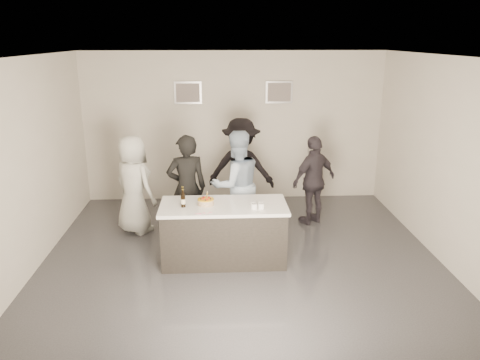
% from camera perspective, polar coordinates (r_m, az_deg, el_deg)
% --- Properties ---
extents(floor, '(6.00, 6.00, 0.00)m').
position_cam_1_polar(floor, '(7.12, 0.20, -10.07)').
color(floor, '#3D3D42').
rests_on(floor, ground).
extents(ceiling, '(6.00, 6.00, 0.00)m').
position_cam_1_polar(ceiling, '(6.34, 0.23, 14.81)').
color(ceiling, white).
extents(wall_back, '(6.00, 0.04, 3.00)m').
position_cam_1_polar(wall_back, '(9.50, -0.76, 6.45)').
color(wall_back, silver).
rests_on(wall_back, ground).
extents(wall_front, '(6.00, 0.04, 3.00)m').
position_cam_1_polar(wall_front, '(3.78, 2.71, -10.53)').
color(wall_front, silver).
rests_on(wall_front, ground).
extents(wall_left, '(0.04, 6.00, 3.00)m').
position_cam_1_polar(wall_left, '(7.08, -24.80, 1.16)').
color(wall_left, silver).
rests_on(wall_left, ground).
extents(wall_right, '(0.04, 6.00, 3.00)m').
position_cam_1_polar(wall_right, '(7.37, 24.22, 1.81)').
color(wall_right, silver).
rests_on(wall_right, ground).
extents(picture_left, '(0.54, 0.04, 0.44)m').
position_cam_1_polar(picture_left, '(9.38, -6.37, 10.53)').
color(picture_left, '#B2B2B7').
rests_on(picture_left, wall_back).
extents(picture_right, '(0.54, 0.04, 0.44)m').
position_cam_1_polar(picture_right, '(9.44, 4.79, 10.62)').
color(picture_right, '#B2B2B7').
rests_on(picture_right, wall_back).
extents(bar_counter, '(1.86, 0.86, 0.90)m').
position_cam_1_polar(bar_counter, '(7.02, -1.99, -6.44)').
color(bar_counter, white).
rests_on(bar_counter, ground).
extents(cake, '(0.24, 0.24, 0.08)m').
position_cam_1_polar(cake, '(6.85, -4.19, -2.72)').
color(cake, gold).
rests_on(cake, bar_counter).
extents(beer_bottle_a, '(0.07, 0.07, 0.26)m').
position_cam_1_polar(beer_bottle_a, '(6.87, -6.98, -1.90)').
color(beer_bottle_a, black).
rests_on(beer_bottle_a, bar_counter).
extents(beer_bottle_b, '(0.07, 0.07, 0.26)m').
position_cam_1_polar(beer_bottle_b, '(6.76, -6.96, -2.24)').
color(beer_bottle_b, black).
rests_on(beer_bottle_b, bar_counter).
extents(tumbler_cluster, '(0.19, 0.19, 0.08)m').
position_cam_1_polar(tumbler_cluster, '(6.72, 2.13, -3.05)').
color(tumbler_cluster, '#C06E12').
rests_on(tumbler_cluster, bar_counter).
extents(candles, '(0.24, 0.08, 0.01)m').
position_cam_1_polar(candles, '(6.54, -4.54, -4.03)').
color(candles, pink).
rests_on(candles, bar_counter).
extents(person_main_black, '(0.72, 0.55, 1.78)m').
position_cam_1_polar(person_main_black, '(7.65, -6.49, -1.01)').
color(person_main_black, black).
rests_on(person_main_black, ground).
extents(person_main_blue, '(1.06, 0.95, 1.82)m').
position_cam_1_polar(person_main_blue, '(7.72, -0.44, -0.59)').
color(person_main_blue, '#9AAFC9').
rests_on(person_main_blue, ground).
extents(person_guest_left, '(0.98, 0.95, 1.70)m').
position_cam_1_polar(person_guest_left, '(8.13, -12.82, -0.55)').
color(person_guest_left, silver).
rests_on(person_guest_left, ground).
extents(person_guest_right, '(1.01, 0.82, 1.61)m').
position_cam_1_polar(person_guest_right, '(8.43, 9.00, -0.03)').
color(person_guest_right, '#332E36').
rests_on(person_guest_right, ground).
extents(person_guest_back, '(1.31, 0.90, 1.87)m').
position_cam_1_polar(person_guest_back, '(8.55, 0.13, 1.36)').
color(person_guest_back, black).
rests_on(person_guest_back, ground).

